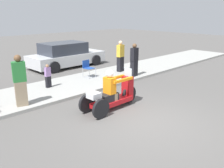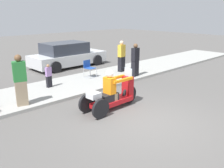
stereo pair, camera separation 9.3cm
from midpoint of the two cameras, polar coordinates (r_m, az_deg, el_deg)
name	(u,v)px [view 2 (the right image)]	position (r m, az deg, el deg)	size (l,w,h in m)	color
ground_plane	(145,122)	(7.75, 7.93, -8.54)	(60.00, 60.00, 0.00)	#565451
sidewalk_strip	(62,88)	(10.97, -11.16, -0.83)	(28.00, 2.80, 0.12)	#9E9E99
motorcycle_trike	(112,95)	(8.47, 0.30, -2.54)	(2.33, 0.78, 1.40)	black
spectator_end_of_line	(20,81)	(8.92, -19.94, 0.58)	(0.47, 0.36, 1.76)	gray
spectator_by_tree	(135,61)	(12.36, 5.54, 5.34)	(0.40, 0.26, 1.62)	black
spectator_with_child	(122,57)	(13.30, 2.40, 6.24)	(0.42, 0.28, 1.64)	black
spectator_mid_group	(49,76)	(10.83, -14.03, 1.74)	(0.24, 0.15, 1.00)	black
folding_chair_curbside	(89,67)	(12.27, -5.15, 3.96)	(0.50, 0.50, 0.82)	#A5A8AD
parked_car_lot_right	(67,55)	(15.32, -10.05, 6.51)	(4.55, 2.11, 1.46)	silver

